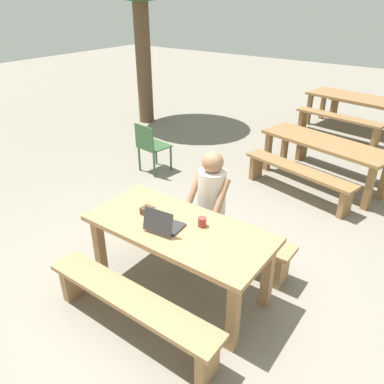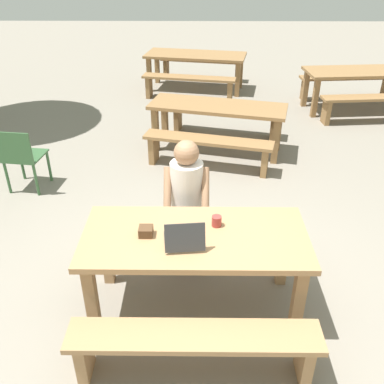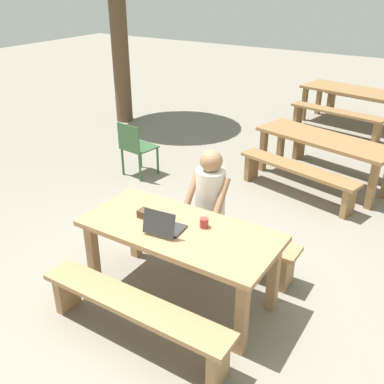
{
  "view_description": "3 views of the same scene",
  "coord_description": "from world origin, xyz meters",
  "px_view_note": "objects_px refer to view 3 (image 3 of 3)",
  "views": [
    {
      "loc": [
        1.85,
        -2.35,
        2.72
      ],
      "look_at": [
        -0.03,
        0.25,
        1.02
      ],
      "focal_mm": 35.27,
      "sensor_mm": 36.0,
      "label": 1
    },
    {
      "loc": [
        0.01,
        -2.79,
        2.82
      ],
      "look_at": [
        -0.03,
        0.25,
        1.02
      ],
      "focal_mm": 40.53,
      "sensor_mm": 36.0,
      "label": 2
    },
    {
      "loc": [
        1.92,
        -2.83,
        2.84
      ],
      "look_at": [
        -0.03,
        0.25,
        1.02
      ],
      "focal_mm": 41.49,
      "sensor_mm": 36.0,
      "label": 3
    }
  ],
  "objects_px": {
    "person_seated": "(209,200)",
    "plastic_chair": "(136,147)",
    "picnic_table_front": "(180,239)",
    "picnic_table_mid": "(324,145)",
    "laptop": "(164,226)",
    "picnic_table_rear": "(355,95)",
    "coffee_mug": "(204,223)",
    "small_pouch": "(145,213)"
  },
  "relations": [
    {
      "from": "person_seated",
      "to": "plastic_chair",
      "type": "relative_size",
      "value": 1.51
    },
    {
      "from": "picnic_table_front",
      "to": "plastic_chair",
      "type": "bearing_deg",
      "value": 136.71
    },
    {
      "from": "picnic_table_front",
      "to": "picnic_table_mid",
      "type": "bearing_deg",
      "value": 84.49
    },
    {
      "from": "plastic_chair",
      "to": "picnic_table_front",
      "type": "bearing_deg",
      "value": 144.21
    },
    {
      "from": "laptop",
      "to": "picnic_table_rear",
      "type": "height_order",
      "value": "laptop"
    },
    {
      "from": "coffee_mug",
      "to": "small_pouch",
      "type": "bearing_deg",
      "value": -166.31
    },
    {
      "from": "picnic_table_front",
      "to": "coffee_mug",
      "type": "relative_size",
      "value": 20.08
    },
    {
      "from": "small_pouch",
      "to": "coffee_mug",
      "type": "distance_m",
      "value": 0.58
    },
    {
      "from": "small_pouch",
      "to": "laptop",
      "type": "bearing_deg",
      "value": -21.76
    },
    {
      "from": "picnic_table_mid",
      "to": "picnic_table_rear",
      "type": "height_order",
      "value": "picnic_table_rear"
    },
    {
      "from": "picnic_table_front",
      "to": "picnic_table_mid",
      "type": "height_order",
      "value": "picnic_table_front"
    },
    {
      "from": "plastic_chair",
      "to": "picnic_table_mid",
      "type": "xyz_separation_m",
      "value": [
        2.47,
        1.25,
        0.13
      ]
    },
    {
      "from": "coffee_mug",
      "to": "person_seated",
      "type": "xyz_separation_m",
      "value": [
        -0.26,
        0.53,
        -0.07
      ]
    },
    {
      "from": "picnic_table_rear",
      "to": "plastic_chair",
      "type": "bearing_deg",
      "value": -105.93
    },
    {
      "from": "person_seated",
      "to": "picnic_table_front",
      "type": "bearing_deg",
      "value": -83.03
    },
    {
      "from": "person_seated",
      "to": "picnic_table_rear",
      "type": "bearing_deg",
      "value": 89.36
    },
    {
      "from": "small_pouch",
      "to": "picnic_table_front",
      "type": "bearing_deg",
      "value": 0.75
    },
    {
      "from": "coffee_mug",
      "to": "picnic_table_rear",
      "type": "bearing_deg",
      "value": 91.79
    },
    {
      "from": "coffee_mug",
      "to": "picnic_table_rear",
      "type": "xyz_separation_m",
      "value": [
        -0.19,
        6.19,
        -0.18
      ]
    },
    {
      "from": "small_pouch",
      "to": "person_seated",
      "type": "bearing_deg",
      "value": 65.13
    },
    {
      "from": "small_pouch",
      "to": "plastic_chair",
      "type": "distance_m",
      "value": 2.71
    },
    {
      "from": "small_pouch",
      "to": "plastic_chair",
      "type": "height_order",
      "value": "small_pouch"
    },
    {
      "from": "person_seated",
      "to": "picnic_table_rear",
      "type": "xyz_separation_m",
      "value": [
        0.06,
        5.66,
        -0.11
      ]
    },
    {
      "from": "picnic_table_front",
      "to": "person_seated",
      "type": "xyz_separation_m",
      "value": [
        -0.08,
        0.66,
        0.09
      ]
    },
    {
      "from": "laptop",
      "to": "coffee_mug",
      "type": "distance_m",
      "value": 0.37
    },
    {
      "from": "picnic_table_mid",
      "to": "laptop",
      "type": "bearing_deg",
      "value": -82.91
    },
    {
      "from": "picnic_table_front",
      "to": "person_seated",
      "type": "distance_m",
      "value": 0.67
    },
    {
      "from": "small_pouch",
      "to": "coffee_mug",
      "type": "height_order",
      "value": "coffee_mug"
    },
    {
      "from": "picnic_table_rear",
      "to": "picnic_table_front",
      "type": "bearing_deg",
      "value": -79.33
    },
    {
      "from": "laptop",
      "to": "coffee_mug",
      "type": "relative_size",
      "value": 3.67
    },
    {
      "from": "coffee_mug",
      "to": "plastic_chair",
      "type": "height_order",
      "value": "coffee_mug"
    },
    {
      "from": "picnic_table_front",
      "to": "small_pouch",
      "type": "xyz_separation_m",
      "value": [
        -0.39,
        -0.01,
        0.15
      ]
    },
    {
      "from": "laptop",
      "to": "person_seated",
      "type": "height_order",
      "value": "person_seated"
    },
    {
      "from": "coffee_mug",
      "to": "picnic_table_mid",
      "type": "distance_m",
      "value": 3.15
    },
    {
      "from": "picnic_table_front",
      "to": "picnic_table_rear",
      "type": "height_order",
      "value": "picnic_table_front"
    },
    {
      "from": "small_pouch",
      "to": "picnic_table_rear",
      "type": "height_order",
      "value": "small_pouch"
    },
    {
      "from": "plastic_chair",
      "to": "coffee_mug",
      "type": "bearing_deg",
      "value": 148.36
    },
    {
      "from": "plastic_chair",
      "to": "picnic_table_mid",
      "type": "height_order",
      "value": "plastic_chair"
    },
    {
      "from": "laptop",
      "to": "plastic_chair",
      "type": "bearing_deg",
      "value": -52.09
    },
    {
      "from": "coffee_mug",
      "to": "plastic_chair",
      "type": "xyz_separation_m",
      "value": [
        -2.33,
        1.89,
        -0.35
      ]
    },
    {
      "from": "small_pouch",
      "to": "picnic_table_mid",
      "type": "xyz_separation_m",
      "value": [
        0.7,
        3.28,
        -0.21
      ]
    },
    {
      "from": "plastic_chair",
      "to": "picnic_table_mid",
      "type": "distance_m",
      "value": 2.77
    }
  ]
}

